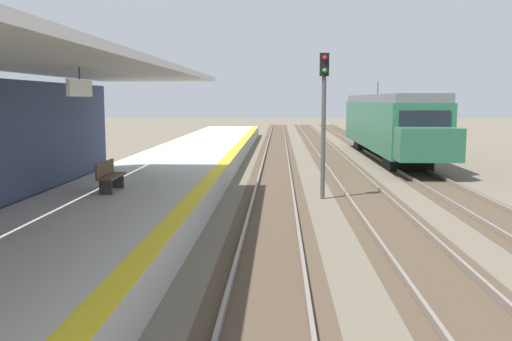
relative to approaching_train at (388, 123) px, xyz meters
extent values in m
cube|color=#B7B5AD|center=(-11.20, -18.06, -1.73)|extent=(5.00, 80.00, 0.90)
cube|color=yellow|center=(-8.95, -18.06, -1.27)|extent=(0.50, 80.00, 0.01)
cube|color=silver|center=(-11.30, -24.57, 2.17)|extent=(4.40, 24.00, 0.16)
cube|color=white|center=(-10.90, -22.57, 1.64)|extent=(0.08, 1.40, 0.36)
cylinder|color=#333333|center=(-10.90, -22.57, 1.96)|extent=(0.03, 0.03, 0.27)
cube|color=#4C3D2D|center=(-6.80, -14.06, -2.17)|extent=(2.34, 120.00, 0.01)
cube|color=slate|center=(-7.52, -14.06, -2.09)|extent=(0.08, 120.00, 0.15)
cube|color=slate|center=(-6.08, -14.06, -2.09)|extent=(0.08, 120.00, 0.15)
cube|color=#4C3D2D|center=(-3.40, -14.06, -2.17)|extent=(2.34, 120.00, 0.01)
cube|color=slate|center=(-4.12, -14.06, -2.09)|extent=(0.08, 120.00, 0.15)
cube|color=slate|center=(-2.68, -14.06, -2.09)|extent=(0.08, 120.00, 0.15)
cube|color=#4C3D2D|center=(0.00, -14.06, -2.17)|extent=(2.34, 120.00, 0.01)
cube|color=slate|center=(-0.72, -14.06, -2.09)|extent=(0.08, 120.00, 0.15)
cube|color=slate|center=(0.72, -14.06, -2.09)|extent=(0.08, 120.00, 0.15)
cube|color=#286647|center=(0.00, 0.38, -0.11)|extent=(2.90, 18.00, 2.70)
cube|color=slate|center=(0.00, 0.38, 1.46)|extent=(2.67, 18.00, 0.44)
cube|color=black|center=(0.00, -8.64, 0.30)|extent=(2.32, 0.06, 1.21)
cube|color=#286647|center=(0.00, -9.42, -0.58)|extent=(2.78, 1.60, 1.49)
cube|color=black|center=(1.46, 0.38, 0.30)|extent=(0.04, 15.84, 0.86)
cylinder|color=#333333|center=(0.00, 3.98, 2.13)|extent=(0.06, 0.06, 0.90)
cube|color=black|center=(0.00, -5.47, -1.82)|extent=(2.18, 2.20, 0.72)
cube|color=black|center=(0.00, 6.23, -1.82)|extent=(2.18, 2.20, 0.72)
cylinder|color=#4C4C4C|center=(-5.03, -14.40, 0.02)|extent=(0.16, 0.16, 4.40)
cube|color=black|center=(-5.03, -14.40, 2.62)|extent=(0.32, 0.24, 0.80)
sphere|color=red|center=(-5.03, -14.54, 2.84)|extent=(0.16, 0.16, 0.16)
sphere|color=green|center=(-5.03, -14.54, 2.40)|extent=(0.16, 0.16, 0.16)
cube|color=brown|center=(-11.51, -18.49, -0.84)|extent=(0.44, 1.60, 0.06)
cube|color=brown|center=(-11.71, -18.49, -0.60)|extent=(0.06, 1.60, 0.40)
cube|color=#333333|center=(-11.51, -19.09, -1.06)|extent=(0.36, 0.08, 0.44)
cube|color=#333333|center=(-11.51, -17.89, -1.06)|extent=(0.36, 0.08, 0.44)
camera|label=1|loc=(-6.60, -34.67, 1.40)|focal=39.64mm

